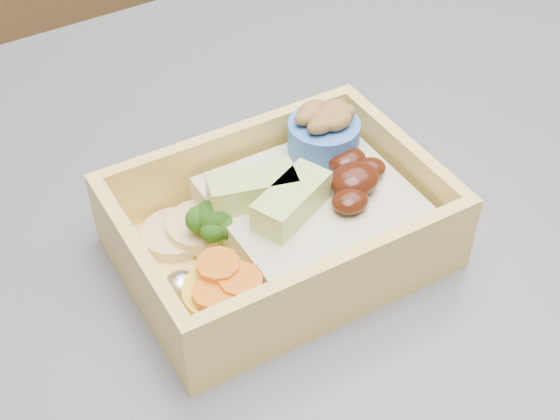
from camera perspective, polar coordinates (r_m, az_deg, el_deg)
bento_box at (r=0.44m, az=0.51°, el=-0.67°), size 0.18×0.13×0.06m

